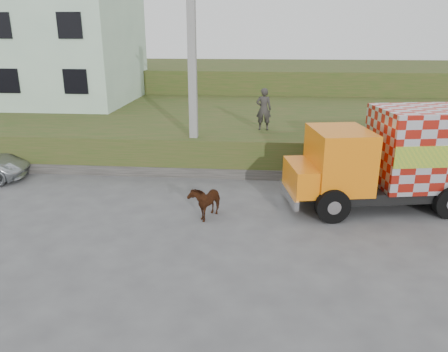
# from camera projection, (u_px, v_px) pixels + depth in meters

# --- Properties ---
(ground) EXTENTS (120.00, 120.00, 0.00)m
(ground) POSITION_uv_depth(u_px,v_px,m) (204.00, 222.00, 13.23)
(ground) COLOR #474749
(ground) RESTS_ON ground
(embankment) EXTENTS (40.00, 12.00, 1.50)m
(embankment) POSITION_uv_depth(u_px,v_px,m) (230.00, 127.00, 22.43)
(embankment) COLOR #2B4818
(embankment) RESTS_ON ground
(embankment_far) EXTENTS (40.00, 12.00, 3.00)m
(embankment_far) POSITION_uv_depth(u_px,v_px,m) (242.00, 84.00, 33.51)
(embankment_far) COLOR #2B4818
(embankment_far) RESTS_ON ground
(retaining_strip) EXTENTS (16.00, 0.50, 0.40)m
(retaining_strip) POSITION_uv_depth(u_px,v_px,m) (168.00, 171.00, 17.30)
(retaining_strip) COLOR #595651
(retaining_strip) RESTS_ON ground
(building) EXTENTS (10.00, 8.00, 6.00)m
(building) POSITION_uv_depth(u_px,v_px,m) (43.00, 48.00, 24.98)
(building) COLOR #BADABD
(building) RESTS_ON embankment
(utility_pole) EXTENTS (1.20, 0.30, 8.00)m
(utility_pole) POSITION_uv_depth(u_px,v_px,m) (192.00, 70.00, 16.35)
(utility_pole) COLOR gray
(utility_pole) RESTS_ON ground
(cargo_truck) EXTENTS (7.50, 3.56, 3.22)m
(cargo_truck) POSITION_uv_depth(u_px,v_px,m) (413.00, 157.00, 13.95)
(cargo_truck) COLOR black
(cargo_truck) RESTS_ON ground
(cow) EXTENTS (1.02, 1.39, 1.07)m
(cow) POSITION_uv_depth(u_px,v_px,m) (206.00, 200.00, 13.45)
(cow) COLOR #38180E
(cow) RESTS_ON ground
(pedestrian) EXTENTS (0.65, 0.44, 1.75)m
(pedestrian) POSITION_uv_depth(u_px,v_px,m) (264.00, 109.00, 18.13)
(pedestrian) COLOR #2E2C29
(pedestrian) RESTS_ON embankment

